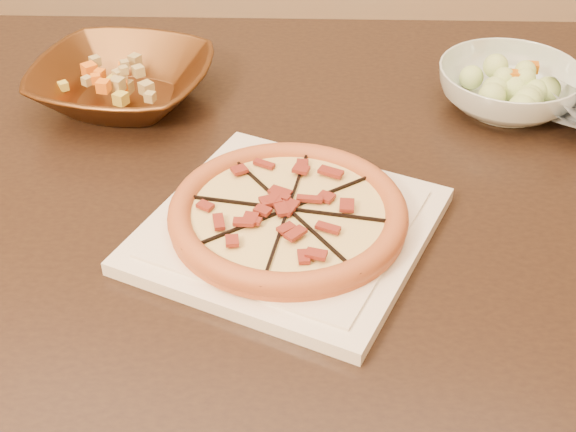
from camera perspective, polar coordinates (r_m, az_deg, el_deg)
name	(u,v)px	position (r m, az deg, el deg)	size (l,w,h in m)	color
dining_table	(226,212)	(1.18, -4.45, 0.32)	(1.61, 1.15, 0.75)	black
plate	(288,229)	(0.98, 0.00, -0.90)	(0.40, 0.40, 0.02)	silver
pizza	(288,213)	(0.97, 0.00, 0.19)	(0.29, 0.29, 0.03)	#C66A39
bronze_bowl	(123,83)	(1.27, -11.66, 9.24)	(0.27, 0.27, 0.07)	brown
mixed_dish	(118,55)	(1.25, -11.99, 11.12)	(0.12, 0.13, 0.03)	tan
salad_bowl	(508,88)	(1.28, 15.39, 8.74)	(0.22, 0.22, 0.07)	silver
salad	(513,58)	(1.25, 15.74, 10.79)	(0.11, 0.10, 0.04)	#CEED7E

